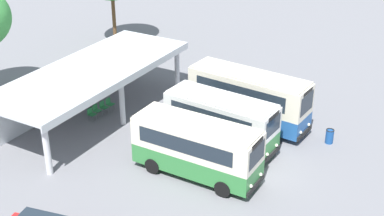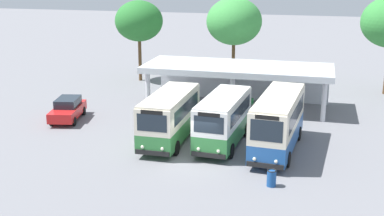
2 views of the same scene
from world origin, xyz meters
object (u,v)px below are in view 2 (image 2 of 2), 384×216
at_px(waiting_chair_middle_seat, 243,102).
at_px(waiting_chair_end_by_column, 228,101).
at_px(parked_car_flank, 68,109).
at_px(waiting_chair_fourth_seat, 250,102).
at_px(waiting_chair_second_from_end, 236,101).
at_px(city_bus_second_in_row, 223,118).
at_px(city_bus_nearest_orange, 170,116).
at_px(litter_bin_apron, 271,178).
at_px(city_bus_middle_cream, 278,121).

bearing_deg(waiting_chair_middle_seat, waiting_chair_end_by_column, 177.68).
xyz_separation_m(parked_car_flank, waiting_chair_fourth_seat, (12.64, 6.24, -0.31)).
bearing_deg(waiting_chair_second_from_end, waiting_chair_middle_seat, -9.50).
bearing_deg(waiting_chair_end_by_column, waiting_chair_second_from_end, 4.92).
bearing_deg(parked_car_flank, city_bus_second_in_row, -11.59).
xyz_separation_m(city_bus_nearest_orange, waiting_chair_second_from_end, (2.77, 9.16, -1.25)).
xyz_separation_m(waiting_chair_middle_seat, litter_bin_apron, (3.66, -14.30, -0.07)).
height_order(city_bus_middle_cream, parked_car_flank, city_bus_middle_cream).
xyz_separation_m(waiting_chair_second_from_end, litter_bin_apron, (4.26, -14.40, -0.07)).
bearing_deg(litter_bin_apron, city_bus_nearest_orange, 143.35).
height_order(city_bus_second_in_row, waiting_chair_second_from_end, city_bus_second_in_row).
distance_m(waiting_chair_end_by_column, waiting_chair_second_from_end, 0.60).
height_order(waiting_chair_second_from_end, waiting_chair_middle_seat, same).
bearing_deg(waiting_chair_second_from_end, city_bus_nearest_orange, -106.83).
xyz_separation_m(waiting_chair_fourth_seat, litter_bin_apron, (3.06, -14.25, -0.07)).
relative_size(city_bus_nearest_orange, parked_car_flank, 1.57).
height_order(city_bus_middle_cream, waiting_chair_middle_seat, city_bus_middle_cream).
xyz_separation_m(parked_car_flank, waiting_chair_end_by_column, (10.84, 6.33, -0.31)).
relative_size(waiting_chair_second_from_end, litter_bin_apron, 0.96).
bearing_deg(city_bus_middle_cream, waiting_chair_end_by_column, 117.37).
height_order(waiting_chair_fourth_seat, litter_bin_apron, litter_bin_apron).
relative_size(city_bus_middle_cream, parked_car_flank, 1.78).
relative_size(waiting_chair_end_by_column, waiting_chair_middle_seat, 1.00).
distance_m(city_bus_nearest_orange, waiting_chair_fourth_seat, 9.93).
relative_size(city_bus_middle_cream, waiting_chair_middle_seat, 9.33).
height_order(waiting_chair_end_by_column, waiting_chair_second_from_end, same).
xyz_separation_m(city_bus_middle_cream, waiting_chair_fourth_seat, (-2.87, 8.93, -1.39)).
bearing_deg(waiting_chair_fourth_seat, parked_car_flank, -153.75).
xyz_separation_m(city_bus_second_in_row, city_bus_middle_cream, (3.42, -0.21, 0.16)).
bearing_deg(litter_bin_apron, waiting_chair_fourth_seat, 102.13).
height_order(waiting_chair_second_from_end, waiting_chair_fourth_seat, same).
height_order(waiting_chair_end_by_column, waiting_chair_fourth_seat, same).
bearing_deg(city_bus_middle_cream, city_bus_nearest_orange, -179.28).
height_order(parked_car_flank, litter_bin_apron, parked_car_flank).
relative_size(parked_car_flank, waiting_chair_fourth_seat, 5.25).
distance_m(waiting_chair_middle_seat, litter_bin_apron, 14.76).
relative_size(city_bus_middle_cream, litter_bin_apron, 8.92).
distance_m(waiting_chair_end_by_column, waiting_chair_fourth_seat, 1.80).
xyz_separation_m(city_bus_nearest_orange, litter_bin_apron, (7.03, -5.23, -1.32)).
bearing_deg(city_bus_second_in_row, waiting_chair_middle_seat, 90.33).
distance_m(waiting_chair_middle_seat, waiting_chair_fourth_seat, 0.60).
bearing_deg(city_bus_nearest_orange, city_bus_second_in_row, 5.00).
bearing_deg(waiting_chair_end_by_column, city_bus_second_in_row, -81.93).
relative_size(waiting_chair_middle_seat, waiting_chair_fourth_seat, 1.00).
height_order(city_bus_middle_cream, litter_bin_apron, city_bus_middle_cream).
distance_m(city_bus_nearest_orange, city_bus_second_in_row, 3.44).
bearing_deg(litter_bin_apron, waiting_chair_end_by_column, 108.72).
relative_size(city_bus_nearest_orange, waiting_chair_middle_seat, 8.25).
relative_size(city_bus_middle_cream, waiting_chair_end_by_column, 9.33).
distance_m(waiting_chair_second_from_end, waiting_chair_middle_seat, 0.61).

